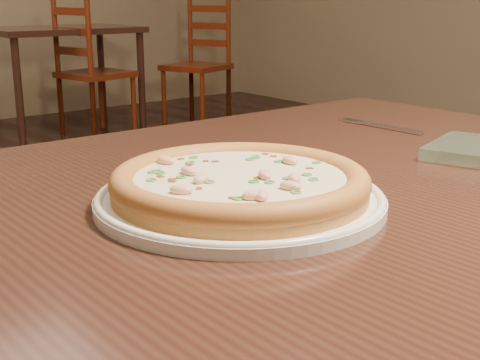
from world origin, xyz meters
TOP-DOWN VIEW (x-y plane):
  - hero_table at (-0.24, -0.22)m, footprint 1.20×0.80m
  - plate at (-0.36, -0.27)m, footprint 0.32×0.32m
  - pizza at (-0.36, -0.27)m, footprint 0.29×0.29m
  - fork at (0.11, -0.08)m, footprint 0.02×0.18m
  - bg_table_right at (1.21, 3.65)m, footprint 1.00×0.70m
  - chair_c at (1.30, 3.44)m, footprint 0.50×0.50m
  - chair_d at (2.23, 3.42)m, footprint 0.53×0.53m

SIDE VIEW (x-z plane):
  - chair_c at x=1.30m, z-range -0.04..0.91m
  - chair_d at x=2.23m, z-range -0.04..0.91m
  - hero_table at x=-0.24m, z-range 0.28..1.03m
  - bg_table_right at x=1.21m, z-range 0.28..1.03m
  - fork at x=0.11m, z-range 0.75..0.75m
  - plate at x=-0.36m, z-range 0.75..0.77m
  - pizza at x=-0.36m, z-range 0.76..0.79m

